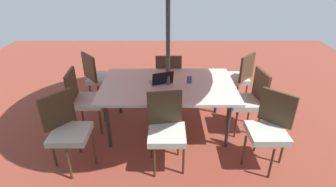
{
  "coord_description": "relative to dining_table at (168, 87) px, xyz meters",
  "views": [
    {
      "loc": [
        0.01,
        3.52,
        2.43
      ],
      "look_at": [
        0.0,
        0.0,
        0.61
      ],
      "focal_mm": 28.21,
      "sensor_mm": 36.0,
      "label": 1
    }
  ],
  "objects": [
    {
      "name": "chair_northeast",
      "position": [
        1.26,
        0.81,
        -0.17
      ],
      "size": [
        0.59,
        0.58,
        0.98
      ],
      "rotation": [
        0.0,
        0.0,
        4.02
      ],
      "color": "silver",
      "rests_on": "ground_plane"
    },
    {
      "name": "ground_plane",
      "position": [
        0.0,
        0.0,
        -0.73
      ],
      "size": [
        10.0,
        10.0,
        0.02
      ],
      "primitive_type": "cube",
      "color": "brown"
    },
    {
      "name": "chair_north",
      "position": [
        0.03,
        0.8,
        -0.17
      ],
      "size": [
        0.48,
        0.49,
        0.98
      ],
      "rotation": [
        0.0,
        0.0,
        3.28
      ],
      "color": "silver",
      "rests_on": "ground_plane"
    },
    {
      "name": "chair_south",
      "position": [
        -0.01,
        -0.8,
        -0.17
      ],
      "size": [
        0.46,
        0.46,
        0.98
      ],
      "rotation": [
        0.0,
        0.0,
        -0.0
      ],
      "color": "silver",
      "rests_on": "ground_plane"
    },
    {
      "name": "laptop",
      "position": [
        0.1,
        -0.02,
        0.09
      ],
      "size": [
        0.38,
        0.34,
        0.21
      ],
      "rotation": [
        0.0,
        0.0,
        0.35
      ],
      "color": "gray",
      "rests_on": "dining_table"
    },
    {
      "name": "dining_table",
      "position": [
        0.0,
        0.0,
        0.0
      ],
      "size": [
        1.97,
        1.24,
        0.77
      ],
      "color": "silver",
      "rests_on": "ground_plane"
    },
    {
      "name": "chair_southeast",
      "position": [
        1.25,
        -0.82,
        -0.17
      ],
      "size": [
        0.59,
        0.58,
        0.98
      ],
      "rotation": [
        0.0,
        0.0,
        5.42
      ],
      "color": "silver",
      "rests_on": "ground_plane"
    },
    {
      "name": "chair_southwest",
      "position": [
        -1.25,
        -0.8,
        -0.17
      ],
      "size": [
        0.59,
        0.59,
        0.98
      ],
      "rotation": [
        0.0,
        0.0,
        0.82
      ],
      "color": "silver",
      "rests_on": "ground_plane"
    },
    {
      "name": "chair_east",
      "position": [
        1.28,
        0.0,
        -0.17
      ],
      "size": [
        0.47,
        0.46,
        0.98
      ],
      "rotation": [
        0.0,
        0.0,
        4.77
      ],
      "color": "silver",
      "rests_on": "ground_plane"
    },
    {
      "name": "chair_northwest",
      "position": [
        -1.27,
        0.79,
        -0.17
      ],
      "size": [
        0.59,
        0.59,
        0.98
      ],
      "rotation": [
        0.0,
        0.0,
        2.41
      ],
      "color": "silver",
      "rests_on": "ground_plane"
    },
    {
      "name": "cup",
      "position": [
        -0.32,
        -0.06,
        0.09
      ],
      "size": [
        0.07,
        0.07,
        0.09
      ],
      "primitive_type": "cylinder",
      "color": "#334C99",
      "rests_on": "dining_table"
    },
    {
      "name": "chair_west",
      "position": [
        -1.23,
        0.04,
        -0.17
      ],
      "size": [
        0.49,
        0.48,
        0.98
      ],
      "rotation": [
        0.0,
        0.0,
        1.7
      ],
      "color": "silver",
      "rests_on": "ground_plane"
    }
  ]
}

